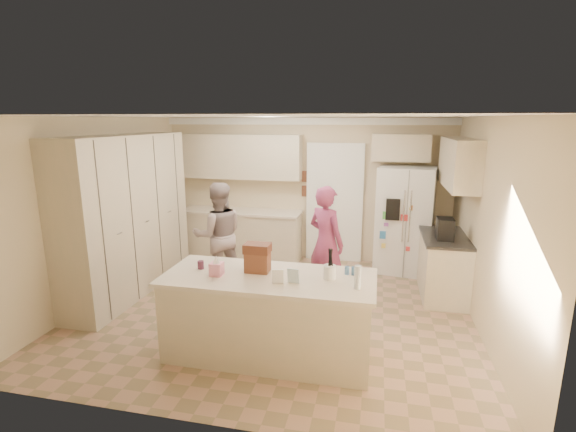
% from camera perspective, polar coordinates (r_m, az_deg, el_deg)
% --- Properties ---
extents(floor, '(5.20, 4.60, 0.02)m').
position_cam_1_polar(floor, '(5.92, -1.70, -12.69)').
color(floor, tan).
rests_on(floor, ground).
extents(ceiling, '(5.20, 4.60, 0.02)m').
position_cam_1_polar(ceiling, '(5.33, -1.90, 13.58)').
color(ceiling, white).
rests_on(ceiling, wall_back).
extents(wall_back, '(5.20, 0.02, 2.60)m').
position_cam_1_polar(wall_back, '(7.70, 2.37, 3.63)').
color(wall_back, beige).
rests_on(wall_back, ground).
extents(wall_front, '(5.20, 0.02, 2.60)m').
position_cam_1_polar(wall_front, '(3.39, -11.40, -9.10)').
color(wall_front, beige).
rests_on(wall_front, ground).
extents(wall_left, '(0.02, 4.60, 2.60)m').
position_cam_1_polar(wall_left, '(6.60, -24.36, 0.88)').
color(wall_left, beige).
rests_on(wall_left, ground).
extents(wall_right, '(0.02, 4.60, 2.60)m').
position_cam_1_polar(wall_right, '(5.48, 25.73, -1.56)').
color(wall_right, beige).
rests_on(wall_right, ground).
extents(crown_back, '(5.20, 0.08, 0.12)m').
position_cam_1_polar(crown_back, '(7.54, 2.39, 12.82)').
color(crown_back, white).
rests_on(crown_back, wall_back).
extents(pantry_bank, '(0.60, 2.60, 2.35)m').
position_cam_1_polar(pantry_bank, '(6.61, -21.08, 0.08)').
color(pantry_bank, '#C1B89C').
rests_on(pantry_bank, floor).
extents(back_base_cab, '(2.20, 0.60, 0.88)m').
position_cam_1_polar(back_base_cab, '(7.87, -6.37, -2.65)').
color(back_base_cab, '#C1B89C').
rests_on(back_base_cab, floor).
extents(back_countertop, '(2.24, 0.63, 0.04)m').
position_cam_1_polar(back_countertop, '(7.75, -6.48, 0.61)').
color(back_countertop, beige).
rests_on(back_countertop, back_base_cab).
extents(back_upper_cab, '(2.20, 0.35, 0.80)m').
position_cam_1_polar(back_upper_cab, '(7.72, -6.35, 8.08)').
color(back_upper_cab, '#C1B89C').
rests_on(back_upper_cab, wall_back).
extents(doorway_opening, '(0.90, 0.06, 2.10)m').
position_cam_1_polar(doorway_opening, '(7.64, 6.38, 1.58)').
color(doorway_opening, black).
rests_on(doorway_opening, floor).
extents(doorway_casing, '(1.02, 0.03, 2.22)m').
position_cam_1_polar(doorway_casing, '(7.61, 6.35, 1.53)').
color(doorway_casing, white).
rests_on(doorway_casing, floor).
extents(wall_frame_upper, '(0.15, 0.02, 0.20)m').
position_cam_1_polar(wall_frame_upper, '(7.62, 2.48, 5.43)').
color(wall_frame_upper, brown).
rests_on(wall_frame_upper, wall_back).
extents(wall_frame_lower, '(0.15, 0.02, 0.20)m').
position_cam_1_polar(wall_frame_lower, '(7.66, 2.46, 3.43)').
color(wall_frame_lower, brown).
rests_on(wall_frame_lower, wall_back).
extents(refrigerator, '(1.00, 0.84, 1.80)m').
position_cam_1_polar(refrigerator, '(7.32, 15.67, -0.55)').
color(refrigerator, white).
rests_on(refrigerator, floor).
extents(fridge_seam, '(0.02, 0.02, 1.78)m').
position_cam_1_polar(fridge_seam, '(6.97, 15.83, -1.22)').
color(fridge_seam, gray).
rests_on(fridge_seam, refrigerator).
extents(fridge_dispenser, '(0.22, 0.03, 0.35)m').
position_cam_1_polar(fridge_dispenser, '(6.89, 14.14, 0.86)').
color(fridge_dispenser, black).
rests_on(fridge_dispenser, refrigerator).
extents(fridge_handle_l, '(0.02, 0.02, 0.85)m').
position_cam_1_polar(fridge_handle_l, '(6.92, 15.50, -0.03)').
color(fridge_handle_l, silver).
rests_on(fridge_handle_l, refrigerator).
extents(fridge_handle_r, '(0.02, 0.02, 0.85)m').
position_cam_1_polar(fridge_handle_r, '(6.93, 16.33, -0.07)').
color(fridge_handle_r, silver).
rests_on(fridge_handle_r, refrigerator).
extents(over_fridge_cab, '(0.95, 0.35, 0.45)m').
position_cam_1_polar(over_fridge_cab, '(7.32, 15.16, 9.01)').
color(over_fridge_cab, '#C1B89C').
rests_on(over_fridge_cab, wall_back).
extents(right_base_cab, '(0.60, 1.20, 0.88)m').
position_cam_1_polar(right_base_cab, '(6.60, 20.41, -6.53)').
color(right_base_cab, '#C1B89C').
rests_on(right_base_cab, floor).
extents(right_countertop, '(0.63, 1.24, 0.04)m').
position_cam_1_polar(right_countertop, '(6.47, 20.64, -2.68)').
color(right_countertop, '#2D2B28').
rests_on(right_countertop, right_base_cab).
extents(right_upper_cab, '(0.35, 1.50, 0.70)m').
position_cam_1_polar(right_upper_cab, '(6.50, 22.33, 6.70)').
color(right_upper_cab, '#C1B89C').
rests_on(right_upper_cab, wall_right).
extents(coffee_maker, '(0.22, 0.28, 0.30)m').
position_cam_1_polar(coffee_maker, '(6.23, 20.66, -1.64)').
color(coffee_maker, black).
rests_on(coffee_maker, right_countertop).
extents(island_base, '(2.20, 0.90, 0.88)m').
position_cam_1_polar(island_base, '(4.72, -2.61, -13.66)').
color(island_base, '#C1B89C').
rests_on(island_base, floor).
extents(island_top, '(2.28, 0.96, 0.05)m').
position_cam_1_polar(island_top, '(4.53, -2.67, -8.46)').
color(island_top, beige).
rests_on(island_top, island_base).
extents(utensil_crock, '(0.13, 0.13, 0.15)m').
position_cam_1_polar(utensil_crock, '(4.43, 5.71, -7.64)').
color(utensil_crock, white).
rests_on(utensil_crock, island_top).
extents(tissue_box, '(0.13, 0.13, 0.14)m').
position_cam_1_polar(tissue_box, '(4.58, -9.74, -7.15)').
color(tissue_box, pink).
rests_on(tissue_box, island_top).
extents(tissue_plume, '(0.08, 0.08, 0.08)m').
position_cam_1_polar(tissue_plume, '(4.54, -9.79, -5.85)').
color(tissue_plume, white).
rests_on(tissue_plume, tissue_box).
extents(dollhouse_body, '(0.26, 0.18, 0.22)m').
position_cam_1_polar(dollhouse_body, '(4.61, -4.18, -6.29)').
color(dollhouse_body, brown).
rests_on(dollhouse_body, island_top).
extents(dollhouse_roof, '(0.28, 0.20, 0.10)m').
position_cam_1_polar(dollhouse_roof, '(4.56, -4.22, -4.40)').
color(dollhouse_roof, '#592D1E').
rests_on(dollhouse_roof, dollhouse_body).
extents(jam_jar, '(0.07, 0.07, 0.09)m').
position_cam_1_polar(jam_jar, '(4.81, -11.85, -6.56)').
color(jam_jar, '#59263F').
rests_on(jam_jar, island_top).
extents(greeting_card_a, '(0.12, 0.06, 0.16)m').
position_cam_1_polar(greeting_card_a, '(4.28, -1.42, -8.28)').
color(greeting_card_a, white).
rests_on(greeting_card_a, island_top).
extents(greeting_card_b, '(0.12, 0.05, 0.16)m').
position_cam_1_polar(greeting_card_b, '(4.29, 0.71, -8.19)').
color(greeting_card_b, silver).
rests_on(greeting_card_b, island_top).
extents(water_bottle, '(0.07, 0.07, 0.24)m').
position_cam_1_polar(water_bottle, '(4.21, 9.51, -8.26)').
color(water_bottle, silver).
rests_on(water_bottle, island_top).
extents(shaker_salt, '(0.05, 0.05, 0.09)m').
position_cam_1_polar(shaker_salt, '(4.59, 8.08, -7.38)').
color(shaker_salt, '#406899').
rests_on(shaker_salt, island_top).
extents(shaker_pepper, '(0.05, 0.05, 0.09)m').
position_cam_1_polar(shaker_pepper, '(4.58, 8.96, -7.43)').
color(shaker_pepper, '#406899').
rests_on(shaker_pepper, island_top).
extents(teen_boy, '(0.99, 0.92, 1.64)m').
position_cam_1_polar(teen_boy, '(6.52, -9.47, -2.59)').
color(teen_boy, gray).
rests_on(teen_boy, floor).
extents(teen_girl, '(0.72, 0.67, 1.66)m').
position_cam_1_polar(teen_girl, '(6.06, 5.21, -3.59)').
color(teen_girl, '#AD3B81').
rests_on(teen_girl, floor).
extents(fridge_magnets, '(0.76, 0.02, 1.44)m').
position_cam_1_polar(fridge_magnets, '(6.96, 15.83, -1.24)').
color(fridge_magnets, tan).
rests_on(fridge_magnets, refrigerator).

